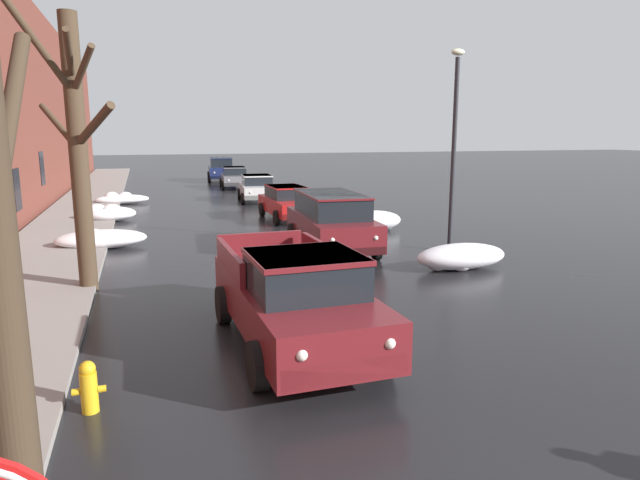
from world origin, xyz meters
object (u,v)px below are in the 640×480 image
(street_lamp_post, at_px, (454,141))
(sedan_white_parked_far_down_block, at_px, (257,187))
(pickup_truck_maroon_approaching_near_lane, at_px, (295,297))
(fire_hydrant, at_px, (89,387))
(suv_maroon_parked_kerbside_close, at_px, (331,220))
(sedan_red_parked_kerbside_mid, at_px, (287,202))
(bare_tree_second_along_sidewalk, at_px, (77,146))
(sedan_grey_queued_behind_truck, at_px, (235,177))
(suv_darkblue_at_far_intersection, at_px, (221,168))

(street_lamp_post, bearing_deg, sedan_white_parked_far_down_block, 102.36)
(pickup_truck_maroon_approaching_near_lane, relative_size, fire_hydrant, 7.23)
(sedan_white_parked_far_down_block, distance_m, street_lamp_post, 15.13)
(suv_maroon_parked_kerbside_close, xyz_separation_m, sedan_red_parked_kerbside_mid, (0.33, 6.75, -0.24))
(bare_tree_second_along_sidewalk, bearing_deg, street_lamp_post, 7.80)
(sedan_grey_queued_behind_truck, relative_size, suv_darkblue_at_far_intersection, 0.88)
(pickup_truck_maroon_approaching_near_lane, distance_m, street_lamp_post, 9.53)
(bare_tree_second_along_sidewalk, height_order, sedan_grey_queued_behind_truck, bare_tree_second_along_sidewalk)
(suv_darkblue_at_far_intersection, distance_m, street_lamp_post, 28.33)
(sedan_red_parked_kerbside_mid, height_order, fire_hydrant, sedan_red_parked_kerbside_mid)
(suv_maroon_parked_kerbside_close, distance_m, sedan_grey_queued_behind_truck, 21.28)
(pickup_truck_maroon_approaching_near_lane, bearing_deg, sedan_red_parked_kerbside_mid, 76.07)
(sedan_red_parked_kerbside_mid, distance_m, fire_hydrant, 16.82)
(fire_hydrant, bearing_deg, sedan_red_parked_kerbside_mid, 66.66)
(bare_tree_second_along_sidewalk, height_order, suv_darkblue_at_far_intersection, bare_tree_second_along_sidewalk)
(sedan_grey_queued_behind_truck, bearing_deg, pickup_truck_maroon_approaching_near_lane, -97.12)
(fire_hydrant, bearing_deg, sedan_grey_queued_behind_truck, 77.31)
(bare_tree_second_along_sidewalk, bearing_deg, sedan_red_parked_kerbside_mid, 52.11)
(sedan_red_parked_kerbside_mid, relative_size, suv_darkblue_at_far_intersection, 0.93)
(bare_tree_second_along_sidewalk, distance_m, suv_darkblue_at_far_intersection, 30.41)
(bare_tree_second_along_sidewalk, xyz_separation_m, fire_hydrant, (0.52, -6.21, -2.99))
(sedan_red_parked_kerbside_mid, xyz_separation_m, street_lamp_post, (3.25, -7.80, 2.64))
(sedan_red_parked_kerbside_mid, xyz_separation_m, suv_darkblue_at_far_intersection, (-0.03, 20.24, 0.24))
(bare_tree_second_along_sidewalk, xyz_separation_m, suv_darkblue_at_far_intersection, (7.15, 29.47, -2.36))
(suv_maroon_parked_kerbside_close, height_order, sedan_red_parked_kerbside_mid, suv_maroon_parked_kerbside_close)
(sedan_white_parked_far_down_block, xyz_separation_m, street_lamp_post, (3.19, -14.55, 2.64))
(pickup_truck_maroon_approaching_near_lane, distance_m, suv_darkblue_at_far_intersection, 34.46)
(bare_tree_second_along_sidewalk, relative_size, fire_hydrant, 8.75)
(sedan_white_parked_far_down_block, bearing_deg, street_lamp_post, -77.64)
(sedan_white_parked_far_down_block, height_order, street_lamp_post, street_lamp_post)
(sedan_white_parked_far_down_block, bearing_deg, sedan_red_parked_kerbside_mid, -90.53)
(pickup_truck_maroon_approaching_near_lane, height_order, suv_darkblue_at_far_intersection, suv_darkblue_at_far_intersection)
(suv_maroon_parked_kerbside_close, distance_m, fire_hydrant, 10.77)
(suv_maroon_parked_kerbside_close, bearing_deg, bare_tree_second_along_sidewalk, -160.11)
(suv_darkblue_at_far_intersection, relative_size, street_lamp_post, 0.76)
(suv_darkblue_at_far_intersection, bearing_deg, sedan_white_parked_far_down_block, -89.60)
(sedan_white_parked_far_down_block, height_order, suv_darkblue_at_far_intersection, suv_darkblue_at_far_intersection)
(suv_darkblue_at_far_intersection, height_order, fire_hydrant, suv_darkblue_at_far_intersection)
(sedan_grey_queued_behind_truck, bearing_deg, street_lamp_post, -81.92)
(street_lamp_post, bearing_deg, bare_tree_second_along_sidewalk, -172.20)
(bare_tree_second_along_sidewalk, xyz_separation_m, suv_maroon_parked_kerbside_close, (6.85, 2.48, -2.36))
(sedan_white_parked_far_down_block, bearing_deg, fire_hydrant, -106.86)
(bare_tree_second_along_sidewalk, height_order, pickup_truck_maroon_approaching_near_lane, bare_tree_second_along_sidewalk)
(bare_tree_second_along_sidewalk, height_order, sedan_white_parked_far_down_block, bare_tree_second_along_sidewalk)
(sedan_red_parked_kerbside_mid, distance_m, sedan_grey_queued_behind_truck, 14.52)
(suv_darkblue_at_far_intersection, xyz_separation_m, street_lamp_post, (3.28, -28.04, 2.41))
(sedan_grey_queued_behind_truck, height_order, suv_darkblue_at_far_intersection, suv_darkblue_at_far_intersection)
(fire_hydrant, bearing_deg, sedan_white_parked_far_down_block, 73.14)
(sedan_red_parked_kerbside_mid, height_order, sedan_white_parked_far_down_block, same)
(sedan_red_parked_kerbside_mid, relative_size, street_lamp_post, 0.71)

